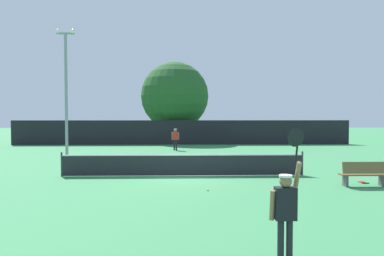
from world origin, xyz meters
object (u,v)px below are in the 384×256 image
at_px(courtside_bench, 365,174).
at_px(light_pole, 66,85).
at_px(parked_car_near, 102,133).
at_px(spare_racket, 362,182).
at_px(player_serving, 286,205).
at_px(large_tree, 175,96).
at_px(player_receiving, 175,137).
at_px(parked_car_mid, 155,133).
at_px(tennis_ball, 208,190).

distance_m(courtside_bench, light_pole, 17.29).
bearing_deg(parked_car_near, spare_racket, -48.92).
xyz_separation_m(player_serving, large_tree, (-2.55, 29.69, 3.53)).
bearing_deg(light_pole, player_receiving, 36.48).
height_order(player_serving, light_pole, light_pole).
bearing_deg(player_serving, large_tree, 94.91).
bearing_deg(parked_car_near, large_tree, -8.97).
xyz_separation_m(spare_racket, parked_car_near, (-15.73, 24.41, 0.76)).
relative_size(player_serving, player_receiving, 1.50).
bearing_deg(player_receiving, light_pole, 36.48).
bearing_deg(light_pole, player_serving, -60.82).
height_order(player_serving, courtside_bench, player_serving).
bearing_deg(parked_car_mid, player_receiving, -75.51).
xyz_separation_m(courtside_bench, parked_car_mid, (-9.77, 25.54, 0.30)).
relative_size(tennis_ball, large_tree, 0.01).
relative_size(player_receiving, light_pole, 0.21).
distance_m(player_serving, courtside_bench, 8.50).
relative_size(player_serving, parked_car_near, 0.55).
bearing_deg(parked_car_mid, courtside_bench, -66.66).
relative_size(light_pole, parked_car_mid, 1.87).
relative_size(large_tree, parked_car_near, 1.80).
bearing_deg(light_pole, spare_racket, -30.40).
bearing_deg(parked_car_near, parked_car_mid, 10.99).
xyz_separation_m(player_receiving, tennis_ball, (1.40, -14.82, -0.97)).
bearing_deg(tennis_ball, player_receiving, 95.39).
relative_size(player_serving, large_tree, 0.31).
relative_size(player_receiving, large_tree, 0.21).
relative_size(player_serving, tennis_ball, 36.07).
bearing_deg(player_receiving, courtside_bench, 117.34).
xyz_separation_m(player_receiving, courtside_bench, (7.35, -14.21, -0.52)).
relative_size(player_receiving, courtside_bench, 0.91).
bearing_deg(tennis_ball, parked_car_near, 110.02).
relative_size(spare_racket, large_tree, 0.06).
distance_m(player_serving, parked_car_near, 33.77).
distance_m(player_serving, light_pole, 18.81).
height_order(player_receiving, courtside_bench, player_receiving).
relative_size(courtside_bench, parked_car_mid, 0.42).
bearing_deg(large_tree, light_pole, -115.49).
xyz_separation_m(parked_car_near, parked_car_mid, (5.61, 0.27, 0.00)).
xyz_separation_m(light_pole, large_tree, (6.46, 13.55, 0.05)).
distance_m(player_serving, parked_car_mid, 32.75).
xyz_separation_m(courtside_bench, light_pole, (-14.01, 9.28, 4.07)).
distance_m(player_serving, large_tree, 30.01).
bearing_deg(parked_car_mid, large_tree, -48.05).
height_order(player_receiving, spare_racket, player_receiving).
xyz_separation_m(player_receiving, light_pole, (-6.66, -4.92, 3.55)).
distance_m(tennis_ball, parked_car_near, 27.56).
distance_m(courtside_bench, large_tree, 24.40).
height_order(light_pole, large_tree, light_pole).
height_order(player_receiving, tennis_ball, player_receiving).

